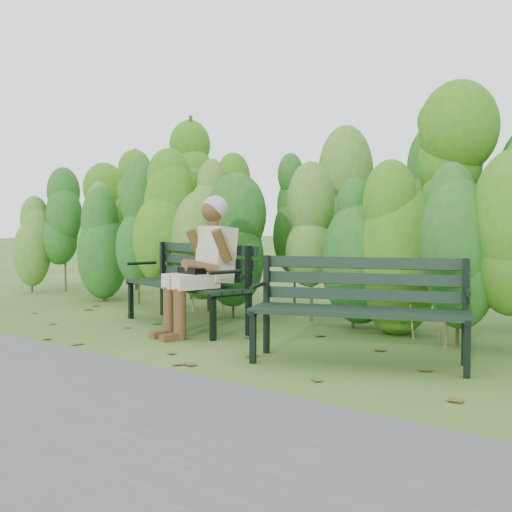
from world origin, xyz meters
The scene contains 6 objects.
ground centered at (0.00, 0.00, 0.00)m, with size 80.00×80.00×0.00m, color #2E5C1C.
hedge_band centered at (0.00, 1.86, 1.26)m, with size 11.04×1.67×2.42m.
leaf_litter centered at (-0.10, -0.15, 0.00)m, with size 5.81×2.13×0.01m.
bench_left centered at (-0.98, 0.54, 0.49)m, with size 1.75×0.91×0.83m.
bench_right centered at (1.15, 0.15, 0.46)m, with size 1.65×1.06×0.79m.
seated_woman centered at (-0.55, 0.26, 0.72)m, with size 0.56×0.83×1.30m.
Camera 1 is at (3.29, -3.81, 1.03)m, focal length 42.00 mm.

